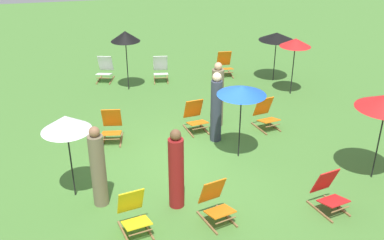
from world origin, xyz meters
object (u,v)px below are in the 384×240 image
(deckchair_5, at_px, (161,70))
(umbrella_1, at_px, (296,43))
(deckchair_1, at_px, (105,70))
(umbrella_3, at_px, (242,91))
(person_0, at_px, (98,169))
(umbrella_0, at_px, (66,123))
(person_3, at_px, (216,108))
(deckchair_0, at_px, (112,127))
(umbrella_2, at_px, (125,36))
(umbrella_5, at_px, (277,36))
(deckchair_3, at_px, (266,115))
(person_2, at_px, (176,171))
(deckchair_7, at_px, (329,193))
(deckchair_6, at_px, (216,203))
(person_1, at_px, (217,96))
(deckchair_4, at_px, (134,214))
(deckchair_8, at_px, (195,117))
(deckchair_2, at_px, (225,65))

(deckchair_5, distance_m, umbrella_1, 4.54)
(deckchair_1, height_order, umbrella_3, umbrella_3)
(person_0, bearing_deg, umbrella_0, 114.36)
(person_3, bearing_deg, umbrella_0, 165.98)
(deckchair_1, distance_m, person_0, 7.08)
(deckchair_0, height_order, umbrella_0, umbrella_0)
(deckchair_1, bearing_deg, umbrella_0, -82.24)
(umbrella_2, height_order, umbrella_5, umbrella_2)
(deckchair_3, bearing_deg, person_2, -147.77)
(deckchair_3, xyz_separation_m, deckchair_7, (-0.09, -3.64, 0.00))
(deckchair_6, bearing_deg, deckchair_5, 72.94)
(umbrella_5, height_order, person_1, person_1)
(deckchair_0, height_order, person_1, person_1)
(deckchair_5, height_order, umbrella_5, umbrella_5)
(deckchair_3, relative_size, deckchair_6, 0.98)
(deckchair_0, distance_m, deckchair_3, 4.07)
(deckchair_4, relative_size, person_2, 0.50)
(deckchair_6, bearing_deg, deckchair_3, 40.25)
(deckchair_0, relative_size, deckchair_8, 1.00)
(umbrella_0, xyz_separation_m, person_2, (1.99, -0.80, -0.85))
(deckchair_4, height_order, umbrella_3, umbrella_3)
(deckchair_0, distance_m, person_0, 2.74)
(umbrella_5, bearing_deg, umbrella_0, -140.39)
(person_2, relative_size, person_3, 0.93)
(umbrella_3, height_order, person_3, person_3)
(deckchair_3, relative_size, umbrella_2, 0.44)
(deckchair_3, relative_size, deckchair_7, 0.99)
(deckchair_6, height_order, umbrella_2, umbrella_2)
(person_1, bearing_deg, umbrella_2, 62.97)
(deckchair_8, bearing_deg, umbrella_3, -75.18)
(deckchair_0, bearing_deg, deckchair_6, -55.74)
(deckchair_0, xyz_separation_m, deckchair_3, (4.06, -0.16, 0.00))
(deckchair_1, relative_size, umbrella_0, 0.47)
(person_0, bearing_deg, deckchair_6, -52.10)
(deckchair_7, bearing_deg, deckchair_0, 122.60)
(deckchair_5, height_order, person_3, person_3)
(person_0, bearing_deg, deckchair_7, -41.94)
(deckchair_2, xyz_separation_m, person_0, (-4.52, -6.68, 0.45))
(person_1, bearing_deg, person_0, 161.12)
(deckchair_0, distance_m, umbrella_0, 2.76)
(deckchair_0, bearing_deg, deckchair_1, 98.43)
(deckchair_3, distance_m, umbrella_3, 2.21)
(deckchair_0, relative_size, umbrella_3, 0.46)
(deckchair_2, height_order, person_1, person_1)
(deckchair_3, bearing_deg, deckchair_2, 76.94)
(umbrella_2, bearing_deg, umbrella_0, -106.11)
(deckchair_0, relative_size, person_0, 0.48)
(deckchair_7, bearing_deg, deckchair_6, 162.33)
(deckchair_2, relative_size, umbrella_3, 0.46)
(deckchair_7, relative_size, person_0, 0.49)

